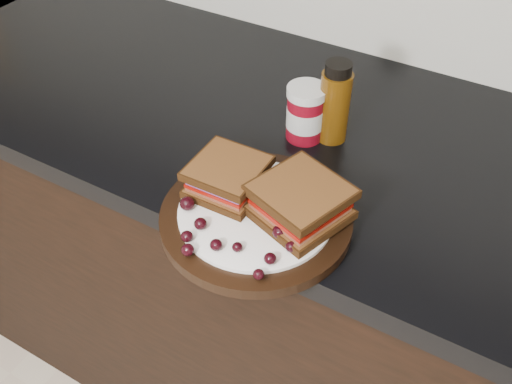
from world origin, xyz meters
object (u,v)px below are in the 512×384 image
oil_bottle (335,102)px  sandwich_left (228,177)px  condiment_jar (305,113)px  plate (256,218)px

oil_bottle → sandwich_left: bearing=-107.3°
condiment_jar → sandwich_left: bearing=-97.9°
plate → condiment_jar: 0.23m
plate → oil_bottle: bearing=87.5°
plate → sandwich_left: (-0.06, 0.02, 0.04)m
plate → sandwich_left: 0.07m
condiment_jar → oil_bottle: size_ratio=0.68×
plate → oil_bottle: 0.25m
condiment_jar → oil_bottle: 0.05m
sandwich_left → oil_bottle: bearing=72.0°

